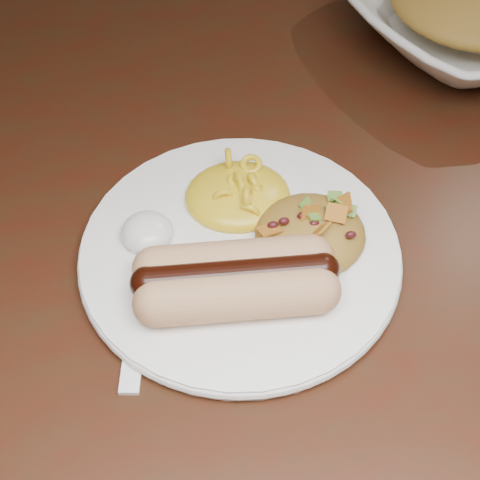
{
  "coord_description": "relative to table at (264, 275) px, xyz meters",
  "views": [
    {
      "loc": [
        -0.08,
        -0.42,
        1.23
      ],
      "look_at": [
        -0.03,
        -0.05,
        0.77
      ],
      "focal_mm": 55.0,
      "sensor_mm": 36.0,
      "label": 1
    }
  ],
  "objects": [
    {
      "name": "taco_salad",
      "position": [
        0.03,
        -0.05,
        0.12
      ],
      "size": [
        0.09,
        0.09,
        0.04
      ],
      "rotation": [
        0.0,
        0.0,
        -0.04
      ],
      "color": "#B83F24",
      "rests_on": "plate"
    },
    {
      "name": "sour_cream",
      "position": [
        -0.1,
        -0.03,
        0.12
      ],
      "size": [
        0.05,
        0.05,
        0.03
      ],
      "primitive_type": "ellipsoid",
      "rotation": [
        0.0,
        0.0,
        0.2
      ],
      "color": "white",
      "rests_on": "plate"
    },
    {
      "name": "serving_bowl",
      "position": [
        0.25,
        0.23,
        0.13
      ],
      "size": [
        0.36,
        0.36,
        0.07
      ],
      "primitive_type": "imported",
      "rotation": [
        0.0,
        0.0,
        0.37
      ],
      "color": "white",
      "rests_on": "table"
    },
    {
      "name": "plate",
      "position": [
        -0.03,
        -0.05,
        0.1
      ],
      "size": [
        0.32,
        0.32,
        0.01
      ],
      "primitive_type": "cylinder",
      "rotation": [
        0.0,
        0.0,
        0.25
      ],
      "color": "white",
      "rests_on": "table"
    },
    {
      "name": "fork",
      "position": [
        -0.12,
        -0.11,
        0.09
      ],
      "size": [
        0.04,
        0.16,
        0.0
      ],
      "primitive_type": "cube",
      "rotation": [
        0.0,
        0.0,
        -0.14
      ],
      "color": "white",
      "rests_on": "table"
    },
    {
      "name": "hotdog",
      "position": [
        -0.04,
        -0.09,
        0.13
      ],
      "size": [
        0.13,
        0.07,
        0.04
      ],
      "rotation": [
        0.0,
        0.0,
        -0.03
      ],
      "color": "tan",
      "rests_on": "plate"
    },
    {
      "name": "mac_and_cheese",
      "position": [
        -0.03,
        0.01,
        0.12
      ],
      "size": [
        0.12,
        0.11,
        0.03
      ],
      "primitive_type": "ellipsoid",
      "rotation": [
        0.0,
        0.0,
        0.42
      ],
      "color": "yellow",
      "rests_on": "plate"
    },
    {
      "name": "table",
      "position": [
        0.0,
        0.0,
        0.0
      ],
      "size": [
        1.6,
        0.9,
        0.75
      ],
      "color": "#361009",
      "rests_on": "floor"
    }
  ]
}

